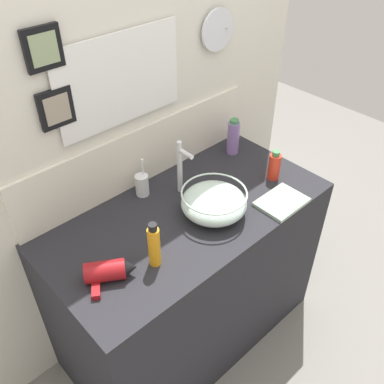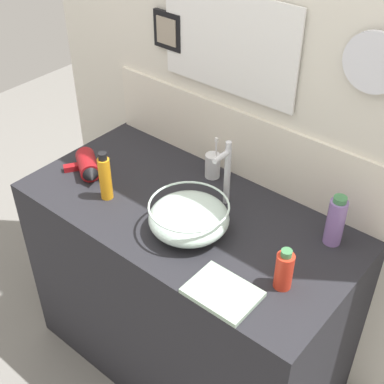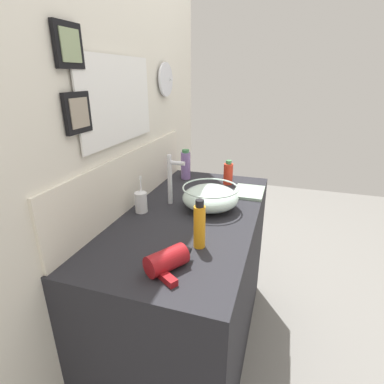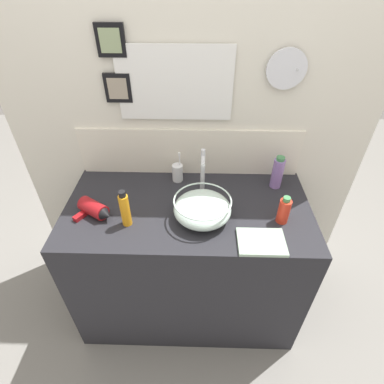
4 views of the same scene
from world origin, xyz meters
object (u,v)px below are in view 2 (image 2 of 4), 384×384
at_px(faucet, 226,171).
at_px(lotion_bottle, 336,221).
at_px(hair_drier, 88,167).
at_px(toothbrush_cup, 213,165).
at_px(soap_dispenser, 105,177).
at_px(glass_bowl_sink, 189,217).
at_px(shampoo_bottle, 284,270).
at_px(hand_towel, 222,292).

bearing_deg(faucet, lotion_bottle, 8.71).
distance_m(hair_drier, toothbrush_cup, 0.50).
distance_m(soap_dispenser, lotion_bottle, 0.84).
bearing_deg(faucet, glass_bowl_sink, -90.00).
distance_m(hair_drier, soap_dispenser, 0.19).
height_order(hair_drier, shampoo_bottle, shampoo_bottle).
relative_size(faucet, toothbrush_cup, 1.44).
bearing_deg(lotion_bottle, hand_towel, -108.25).
bearing_deg(hand_towel, hair_drier, 168.47).
xyz_separation_m(glass_bowl_sink, hand_towel, (0.27, -0.16, -0.05)).
height_order(hair_drier, lotion_bottle, lotion_bottle).
bearing_deg(glass_bowl_sink, toothbrush_cup, 114.25).
distance_m(glass_bowl_sink, shampoo_bottle, 0.39).
bearing_deg(shampoo_bottle, hair_drier, 179.01).
height_order(faucet, toothbrush_cup, faucet).
bearing_deg(lotion_bottle, shampoo_bottle, -94.20).
bearing_deg(toothbrush_cup, lotion_bottle, -4.38).
bearing_deg(toothbrush_cup, faucet, -36.67).
relative_size(hair_drier, shampoo_bottle, 1.39).
height_order(faucet, soap_dispenser, faucet).
relative_size(faucet, lotion_bottle, 1.37).
height_order(toothbrush_cup, lotion_bottle, lotion_bottle).
bearing_deg(toothbrush_cup, soap_dispenser, -121.37).
relative_size(glass_bowl_sink, toothbrush_cup, 1.54).
height_order(toothbrush_cup, shampoo_bottle, toothbrush_cup).
distance_m(toothbrush_cup, shampoo_bottle, 0.63).
relative_size(toothbrush_cup, shampoo_bottle, 1.22).
bearing_deg(toothbrush_cup, hair_drier, -141.64).
bearing_deg(toothbrush_cup, glass_bowl_sink, -65.75).
distance_m(faucet, hand_towel, 0.48).
relative_size(toothbrush_cup, hand_towel, 0.85).
bearing_deg(lotion_bottle, toothbrush_cup, 175.62).
bearing_deg(glass_bowl_sink, lotion_bottle, 33.46).
xyz_separation_m(glass_bowl_sink, toothbrush_cup, (-0.14, 0.32, -0.01)).
relative_size(glass_bowl_sink, shampoo_bottle, 1.88).
height_order(lotion_bottle, hand_towel, lotion_bottle).
xyz_separation_m(hair_drier, lotion_bottle, (0.95, 0.27, 0.05)).
height_order(glass_bowl_sink, shampoo_bottle, shampoo_bottle).
height_order(hair_drier, soap_dispenser, soap_dispenser).
xyz_separation_m(faucet, lotion_bottle, (0.41, 0.06, -0.06)).
distance_m(toothbrush_cup, hand_towel, 0.63).
xyz_separation_m(shampoo_bottle, hand_towel, (-0.12, -0.15, -0.06)).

